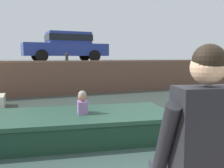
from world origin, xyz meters
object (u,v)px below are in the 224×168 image
motorboat_passing (57,127)px  person_seated_left (201,143)px  mooring_bollard_mid (67,57)px  car_centre_blue (66,46)px

motorboat_passing → person_seated_left: bearing=-87.7°
mooring_bollard_mid → person_seated_left: bearing=-98.1°
motorboat_passing → mooring_bollard_mid: size_ratio=14.87×
motorboat_passing → person_seated_left: (0.16, -4.00, 0.94)m
motorboat_passing → person_seated_left: size_ratio=6.86×
mooring_bollard_mid → person_seated_left: size_ratio=0.46×
car_centre_blue → motorboat_passing: bearing=-103.9°
motorboat_passing → car_centre_blue: (2.03, 8.16, 2.07)m
mooring_bollard_mid → person_seated_left: (-1.48, -10.40, -0.52)m
car_centre_blue → person_seated_left: 12.35m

